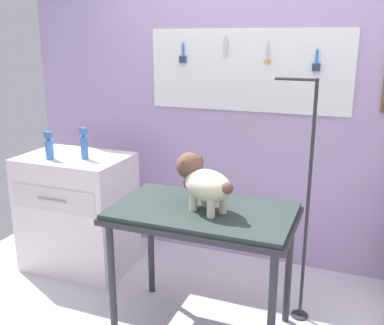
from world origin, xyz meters
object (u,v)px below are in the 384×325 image
(dog, at_px, (202,181))
(counter_left, at_px, (78,212))
(grooming_table, at_px, (203,221))
(grooming_arm, at_px, (306,214))
(spray_bottle_short, at_px, (49,148))

(dog, height_order, counter_left, dog)
(grooming_table, relative_size, dog, 2.52)
(grooming_table, bearing_deg, counter_left, 160.80)
(grooming_arm, xyz_separation_m, dog, (-0.55, -0.35, 0.25))
(grooming_arm, bearing_deg, dog, -147.69)
(dog, height_order, spray_bottle_short, dog)
(dog, bearing_deg, spray_bottle_short, 167.52)
(spray_bottle_short, bearing_deg, grooming_table, -12.13)
(spray_bottle_short, bearing_deg, counter_left, 49.99)
(spray_bottle_short, bearing_deg, dog, -12.48)
(grooming_arm, distance_m, counter_left, 1.76)
(counter_left, xyz_separation_m, spray_bottle_short, (-0.11, -0.13, 0.54))
(dog, xyz_separation_m, counter_left, (-1.19, 0.42, -0.52))
(dog, relative_size, counter_left, 0.47)
(grooming_table, relative_size, grooming_arm, 0.70)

